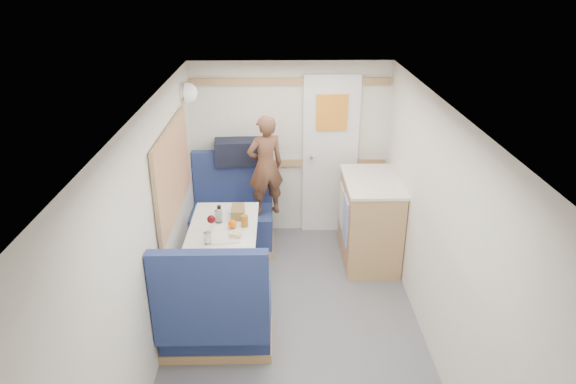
{
  "coord_description": "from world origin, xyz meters",
  "views": [
    {
      "loc": [
        -0.13,
        -3.25,
        2.92
      ],
      "look_at": [
        -0.05,
        0.9,
        1.08
      ],
      "focal_mm": 32.0,
      "sensor_mm": 36.0,
      "label": 1
    }
  ],
  "objects_px": {
    "tumbler_right": "(219,216)",
    "bench_near": "(216,319)",
    "dinette_table": "(225,238)",
    "beer_glass": "(244,221)",
    "galley_counter": "(369,220)",
    "wine_glass": "(211,220)",
    "bench_far": "(233,221)",
    "orange_fruit": "(232,224)",
    "tumbler_left": "(207,238)",
    "pepper_grinder": "(219,211)",
    "salt_grinder": "(219,216)",
    "person": "(265,166)",
    "duffel_bag": "(240,151)",
    "tray": "(225,235)",
    "bread_loaf": "(238,212)",
    "cheese_block": "(236,235)",
    "dome_light": "(188,93)"
  },
  "relations": [
    {
      "from": "wine_glass",
      "to": "tumbler_right",
      "type": "relative_size",
      "value": 1.46
    },
    {
      "from": "dinette_table",
      "to": "beer_glass",
      "type": "bearing_deg",
      "value": -16.86
    },
    {
      "from": "dinette_table",
      "to": "tumbler_left",
      "type": "distance_m",
      "value": 0.44
    },
    {
      "from": "wine_glass",
      "to": "tumbler_left",
      "type": "xyz_separation_m",
      "value": [
        -0.01,
        -0.2,
        -0.07
      ]
    },
    {
      "from": "tray",
      "to": "bread_loaf",
      "type": "bearing_deg",
      "value": 76.88
    },
    {
      "from": "tumbler_left",
      "to": "pepper_grinder",
      "type": "bearing_deg",
      "value": 85.43
    },
    {
      "from": "tray",
      "to": "pepper_grinder",
      "type": "relative_size",
      "value": 3.2
    },
    {
      "from": "beer_glass",
      "to": "wine_glass",
      "type": "bearing_deg",
      "value": -158.72
    },
    {
      "from": "orange_fruit",
      "to": "tumbler_left",
      "type": "height_order",
      "value": "tumbler_left"
    },
    {
      "from": "tumbler_left",
      "to": "bench_near",
      "type": "bearing_deg",
      "value": -78.38
    },
    {
      "from": "bench_near",
      "to": "tray",
      "type": "distance_m",
      "value": 0.76
    },
    {
      "from": "galley_counter",
      "to": "salt_grinder",
      "type": "height_order",
      "value": "galley_counter"
    },
    {
      "from": "duffel_bag",
      "to": "cheese_block",
      "type": "relative_size",
      "value": 5.53
    },
    {
      "from": "wine_glass",
      "to": "beer_glass",
      "type": "distance_m",
      "value": 0.32
    },
    {
      "from": "person",
      "to": "beer_glass",
      "type": "bearing_deg",
      "value": 55.95
    },
    {
      "from": "dinette_table",
      "to": "orange_fruit",
      "type": "bearing_deg",
      "value": -53.57
    },
    {
      "from": "dome_light",
      "to": "cheese_block",
      "type": "xyz_separation_m",
      "value": [
        0.52,
        -1.14,
        -0.99
      ]
    },
    {
      "from": "dinette_table",
      "to": "tumbler_left",
      "type": "bearing_deg",
      "value": -105.03
    },
    {
      "from": "person",
      "to": "tray",
      "type": "bearing_deg",
      "value": 49.26
    },
    {
      "from": "pepper_grinder",
      "to": "bench_far",
      "type": "bearing_deg",
      "value": 85.3
    },
    {
      "from": "bench_far",
      "to": "person",
      "type": "bearing_deg",
      "value": -14.01
    },
    {
      "from": "tumbler_left",
      "to": "tumbler_right",
      "type": "bearing_deg",
      "value": 82.63
    },
    {
      "from": "bench_far",
      "to": "orange_fruit",
      "type": "bearing_deg",
      "value": -84.61
    },
    {
      "from": "tumbler_right",
      "to": "duffel_bag",
      "type": "bearing_deg",
      "value": 82.58
    },
    {
      "from": "dinette_table",
      "to": "dome_light",
      "type": "distance_m",
      "value": 1.51
    },
    {
      "from": "tray",
      "to": "cheese_block",
      "type": "height_order",
      "value": "cheese_block"
    },
    {
      "from": "galley_counter",
      "to": "wine_glass",
      "type": "relative_size",
      "value": 5.48
    },
    {
      "from": "orange_fruit",
      "to": "salt_grinder",
      "type": "distance_m",
      "value": 0.22
    },
    {
      "from": "bench_far",
      "to": "tumbler_left",
      "type": "relative_size",
      "value": 9.97
    },
    {
      "from": "galley_counter",
      "to": "orange_fruit",
      "type": "relative_size",
      "value": 11.46
    },
    {
      "from": "bench_far",
      "to": "galley_counter",
      "type": "relative_size",
      "value": 1.14
    },
    {
      "from": "person",
      "to": "wine_glass",
      "type": "relative_size",
      "value": 6.48
    },
    {
      "from": "orange_fruit",
      "to": "beer_glass",
      "type": "distance_m",
      "value": 0.12
    },
    {
      "from": "dome_light",
      "to": "galley_counter",
      "type": "xyz_separation_m",
      "value": [
        1.86,
        -0.3,
        -1.28
      ]
    },
    {
      "from": "bread_loaf",
      "to": "dinette_table",
      "type": "bearing_deg",
      "value": -129.89
    },
    {
      "from": "bench_far",
      "to": "dome_light",
      "type": "bearing_deg",
      "value": -177.88
    },
    {
      "from": "bench_far",
      "to": "duffel_bag",
      "type": "relative_size",
      "value": 1.88
    },
    {
      "from": "bench_far",
      "to": "dome_light",
      "type": "xyz_separation_m",
      "value": [
        -0.39,
        -0.01,
        1.45
      ]
    },
    {
      "from": "tumbler_right",
      "to": "bench_near",
      "type": "bearing_deg",
      "value": -86.93
    },
    {
      "from": "pepper_grinder",
      "to": "salt_grinder",
      "type": "height_order",
      "value": "pepper_grinder"
    },
    {
      "from": "tumbler_left",
      "to": "galley_counter",
      "type": "bearing_deg",
      "value": 30.53
    },
    {
      "from": "dome_light",
      "to": "bread_loaf",
      "type": "distance_m",
      "value": 1.31
    },
    {
      "from": "dinette_table",
      "to": "cheese_block",
      "type": "height_order",
      "value": "cheese_block"
    },
    {
      "from": "bench_far",
      "to": "duffel_bag",
      "type": "xyz_separation_m",
      "value": [
        0.09,
        0.26,
        0.73
      ]
    },
    {
      "from": "cheese_block",
      "to": "beer_glass",
      "type": "height_order",
      "value": "beer_glass"
    },
    {
      "from": "tumbler_right",
      "to": "pepper_grinder",
      "type": "relative_size",
      "value": 1.13
    },
    {
      "from": "bench_far",
      "to": "tumbler_left",
      "type": "xyz_separation_m",
      "value": [
        -0.1,
        -1.24,
        0.47
      ]
    },
    {
      "from": "dinette_table",
      "to": "wine_glass",
      "type": "xyz_separation_m",
      "value": [
        -0.09,
        -0.17,
        0.28
      ]
    },
    {
      "from": "pepper_grinder",
      "to": "salt_grinder",
      "type": "distance_m",
      "value": 0.12
    },
    {
      "from": "dinette_table",
      "to": "dome_light",
      "type": "relative_size",
      "value": 4.6
    }
  ]
}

